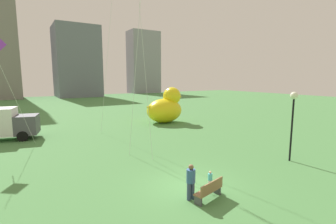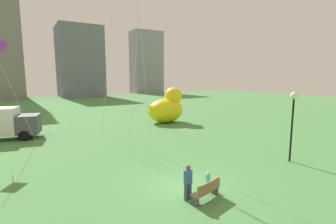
% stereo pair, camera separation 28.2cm
% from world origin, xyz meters
% --- Properties ---
extents(ground_plane, '(140.00, 140.00, 0.00)m').
position_xyz_m(ground_plane, '(0.00, 0.00, 0.00)').
color(ground_plane, '#4A8446').
extents(park_bench, '(1.69, 0.83, 0.90)m').
position_xyz_m(park_bench, '(0.05, -1.61, 0.47)').
color(park_bench, olive).
rests_on(park_bench, ground).
extents(person_adult, '(0.40, 0.40, 1.65)m').
position_xyz_m(person_adult, '(-0.65, -1.13, 0.91)').
color(person_adult, '#38476B').
rests_on(person_adult, ground).
extents(person_child, '(0.22, 0.22, 0.90)m').
position_xyz_m(person_child, '(0.83, -0.75, 0.50)').
color(person_child, silver).
rests_on(person_child, ground).
extents(giant_inflatable_duck, '(5.19, 3.33, 4.30)m').
position_xyz_m(giant_inflatable_duck, '(8.26, 15.87, 1.83)').
color(giant_inflatable_duck, yellow).
rests_on(giant_inflatable_duck, ground).
extents(lamppost, '(0.48, 0.48, 4.58)m').
position_xyz_m(lamppost, '(8.06, -0.41, 3.54)').
color(lamppost, black).
rests_on(lamppost, ground).
extents(city_skyline, '(82.41, 16.13, 35.28)m').
position_xyz_m(city_skyline, '(-4.95, 68.08, 13.16)').
color(city_skyline, slate).
rests_on(city_skyline, ground).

